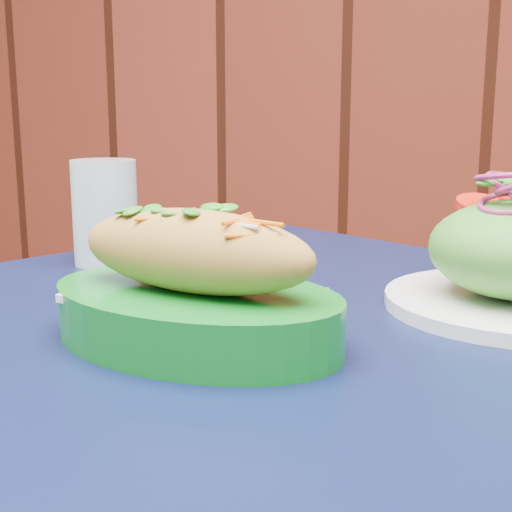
% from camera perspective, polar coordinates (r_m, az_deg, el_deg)
% --- Properties ---
extents(cafe_table, '(1.06, 1.06, 0.75)m').
position_cam_1_polar(cafe_table, '(0.60, 0.18, -14.45)').
color(cafe_table, black).
rests_on(cafe_table, ground).
extents(banh_mi_basket, '(0.26, 0.19, 0.11)m').
position_cam_1_polar(banh_mi_basket, '(0.54, -4.94, -2.59)').
color(banh_mi_basket, '#0C701D').
rests_on(banh_mi_basket, cafe_table).
extents(water_glass, '(0.07, 0.07, 0.12)m').
position_cam_1_polar(water_glass, '(0.82, -11.98, 3.43)').
color(water_glass, silver).
rests_on(water_glass, cafe_table).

